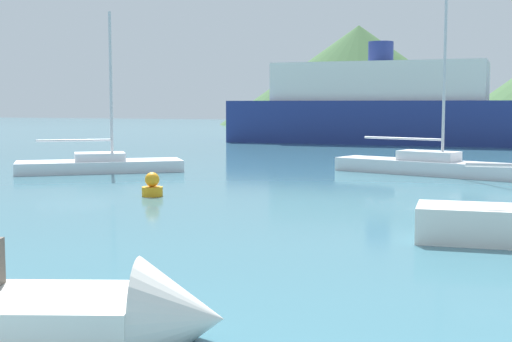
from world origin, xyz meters
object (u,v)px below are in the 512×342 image
(sailboat_outer, at_px, (100,164))
(ferry_distant, at_px, (380,108))
(buoy_marker, at_px, (152,186))
(sailboat_inner, at_px, (429,164))

(sailboat_outer, distance_m, ferry_distant, 28.77)
(ferry_distant, relative_size, buoy_marker, 28.74)
(sailboat_outer, relative_size, ferry_distant, 0.31)
(sailboat_inner, bearing_deg, buoy_marker, -107.97)
(sailboat_outer, height_order, buoy_marker, sailboat_outer)
(ferry_distant, bearing_deg, buoy_marker, -91.72)
(sailboat_inner, distance_m, sailboat_outer, 14.18)
(sailboat_inner, height_order, buoy_marker, sailboat_inner)
(sailboat_outer, bearing_deg, buoy_marker, -82.30)
(sailboat_inner, height_order, ferry_distant, sailboat_inner)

